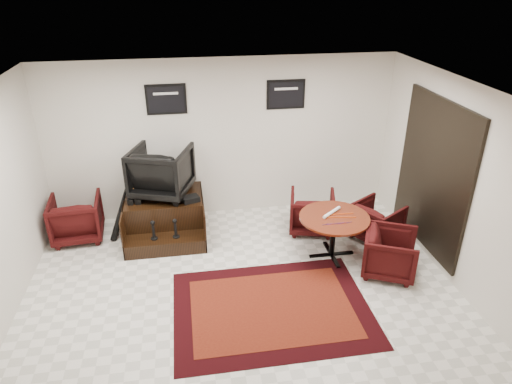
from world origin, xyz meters
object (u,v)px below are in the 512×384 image
Objects in this scene: table_chair_back at (312,210)px; table_chair_corner at (390,251)px; armchair_side at (76,216)px; table_chair_window at (377,219)px; shine_podium at (165,217)px; shine_chair at (161,169)px; meeting_table at (334,222)px.

table_chair_back reaches higher than table_chair_corner.
table_chair_window is at bearing 165.94° from armchair_side.
armchair_side is at bearing 94.58° from table_chair_corner.
table_chair_corner reaches higher than shine_podium.
table_chair_corner is at bearing 154.81° from armchair_side.
shine_chair is at bearing 43.89° from table_chair_window.
shine_chair is at bearing 4.61° from table_chair_back.
table_chair_back is at bearing -7.14° from shine_podium.
table_chair_window is at bearing 170.98° from table_chair_back.
table_chair_back is (-0.11, 0.82, -0.23)m from meeting_table.
meeting_table is at bearing 158.79° from armchair_side.
shine_chair reaches higher than table_chair_back.
shine_chair is 2.91m from meeting_table.
armchair_side is 3.92m from table_chair_back.
armchair_side is 0.76× the size of meeting_table.
shine_chair is 2.61m from table_chair_back.
armchair_side is at bearing 48.77° from table_chair_window.
armchair_side is 5.02m from table_chair_corner.
shine_chair reaches higher than meeting_table.
table_chair_corner is (-0.20, -0.95, 0.02)m from table_chair_window.
shine_chair reaches higher than table_chair_window.
shine_chair is 1.61m from armchair_side.
shine_chair is (-0.00, 0.14, 0.82)m from shine_podium.
shine_podium is 3.53m from table_chair_window.
table_chair_window is at bearing -12.21° from shine_podium.
shine_podium is 1.87× the size of table_chair_window.
shine_podium is at bearing 46.06° from table_chair_window.
table_chair_corner is at bearing -39.67° from meeting_table.
shine_podium is at bearing 87.69° from table_chair_corner.
armchair_side reaches higher than table_chair_window.
meeting_table is 0.86m from table_chair_back.
meeting_table is at bearing 81.63° from table_chair_window.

